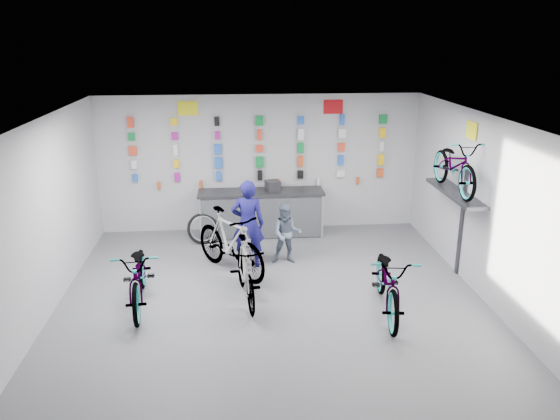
{
  "coord_description": "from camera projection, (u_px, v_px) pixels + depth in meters",
  "views": [
    {
      "loc": [
        -0.58,
        -7.72,
        4.21
      ],
      "look_at": [
        0.22,
        1.4,
        1.25
      ],
      "focal_mm": 35.0,
      "sensor_mm": 36.0,
      "label": 1
    }
  ],
  "objects": [
    {
      "name": "wall_back",
      "position": [
        260.0,
        163.0,
        11.99
      ],
      "size": [
        7.0,
        0.0,
        7.0
      ],
      "primitive_type": "plane",
      "rotation": [
        1.57,
        0.0,
        0.0
      ],
      "color": "#AEAEB0",
      "rests_on": "floor"
    },
    {
      "name": "wall_left",
      "position": [
        33.0,
        230.0,
        7.91
      ],
      "size": [
        0.0,
        8.0,
        8.0
      ],
      "primitive_type": "plane",
      "rotation": [
        1.57,
        0.0,
        1.57
      ],
      "color": "#AEAEB0",
      "rests_on": "floor"
    },
    {
      "name": "wall_bracket",
      "position": [
        456.0,
        197.0,
        9.62
      ],
      "size": [
        0.39,
        1.9,
        2.0
      ],
      "color": "#333338",
      "rests_on": "wall_right"
    },
    {
      "name": "bike_service",
      "position": [
        230.0,
        242.0,
        9.92
      ],
      "size": [
        1.63,
        1.95,
        1.2
      ],
      "primitive_type": "imported",
      "rotation": [
        0.0,
        0.0,
        0.63
      ],
      "color": "gray",
      "rests_on": "floor"
    },
    {
      "name": "bike_left",
      "position": [
        139.0,
        275.0,
        8.75
      ],
      "size": [
        0.89,
        2.06,
        1.05
      ],
      "primitive_type": "imported",
      "rotation": [
        0.0,
        0.0,
        0.09
      ],
      "color": "gray",
      "rests_on": "floor"
    },
    {
      "name": "bike_wall",
      "position": [
        455.0,
        165.0,
        9.43
      ],
      "size": [
        0.63,
        1.8,
        0.95
      ],
      "primitive_type": "imported",
      "color": "gray",
      "rests_on": "wall_bracket"
    },
    {
      "name": "clerk",
      "position": [
        248.0,
        224.0,
        10.16
      ],
      "size": [
        0.64,
        0.44,
        1.68
      ],
      "primitive_type": "imported",
      "rotation": [
        0.0,
        0.0,
        3.08
      ],
      "color": "#131153",
      "rests_on": "floor"
    },
    {
      "name": "sign_right",
      "position": [
        333.0,
        107.0,
        11.73
      ],
      "size": [
        0.42,
        0.02,
        0.3
      ],
      "primitive_type": "cube",
      "color": "red",
      "rests_on": "wall_back"
    },
    {
      "name": "register",
      "position": [
        273.0,
        186.0,
        11.7
      ],
      "size": [
        0.35,
        0.36,
        0.22
      ],
      "primitive_type": "cube",
      "rotation": [
        0.0,
        0.0,
        0.25
      ],
      "color": "black",
      "rests_on": "counter"
    },
    {
      "name": "customer",
      "position": [
        287.0,
        234.0,
        10.37
      ],
      "size": [
        0.61,
        0.49,
        1.18
      ],
      "primitive_type": "imported",
      "rotation": [
        0.0,
        0.0,
        -0.08
      ],
      "color": "slate",
      "rests_on": "floor"
    },
    {
      "name": "wall_front",
      "position": [
        311.0,
        386.0,
        4.41
      ],
      "size": [
        7.0,
        0.0,
        7.0
      ],
      "primitive_type": "plane",
      "rotation": [
        -1.57,
        0.0,
        0.0
      ],
      "color": "#AEAEB0",
      "rests_on": "floor"
    },
    {
      "name": "sign_left",
      "position": [
        188.0,
        108.0,
        11.47
      ],
      "size": [
        0.42,
        0.02,
        0.3
      ],
      "primitive_type": "cube",
      "color": "yellow",
      "rests_on": "wall_back"
    },
    {
      "name": "merch_wall",
      "position": [
        264.0,
        151.0,
        11.84
      ],
      "size": [
        5.57,
        0.08,
        1.56
      ],
      "color": "blue",
      "rests_on": "wall_back"
    },
    {
      "name": "spare_wheel",
      "position": [
        203.0,
        229.0,
        11.46
      ],
      "size": [
        0.7,
        0.36,
        0.65
      ],
      "rotation": [
        0.0,
        0.0,
        0.15
      ],
      "color": "black",
      "rests_on": "floor"
    },
    {
      "name": "sign_side",
      "position": [
        472.0,
        130.0,
        9.27
      ],
      "size": [
        0.02,
        0.4,
        0.3
      ],
      "primitive_type": "cube",
      "color": "yellow",
      "rests_on": "wall_right"
    },
    {
      "name": "bike_center",
      "position": [
        246.0,
        271.0,
        8.91
      ],
      "size": [
        0.69,
        1.78,
        1.04
      ],
      "primitive_type": "imported",
      "rotation": [
        0.0,
        0.0,
        0.12
      ],
      "color": "gray",
      "rests_on": "floor"
    },
    {
      "name": "counter",
      "position": [
        261.0,
        214.0,
        11.86
      ],
      "size": [
        2.7,
        0.66,
        1.0
      ],
      "color": "black",
      "rests_on": "floor"
    },
    {
      "name": "floor",
      "position": [
        274.0,
        312.0,
        8.66
      ],
      "size": [
        8.0,
        8.0,
        0.0
      ],
      "primitive_type": "plane",
      "color": "#535358",
      "rests_on": "ground"
    },
    {
      "name": "wall_right",
      "position": [
        497.0,
        217.0,
        8.49
      ],
      "size": [
        0.0,
        8.0,
        8.0
      ],
      "primitive_type": "plane",
      "rotation": [
        1.57,
        0.0,
        -1.57
      ],
      "color": "#AEAEB0",
      "rests_on": "floor"
    },
    {
      "name": "ceiling",
      "position": [
        273.0,
        124.0,
        7.74
      ],
      "size": [
        8.0,
        8.0,
        0.0
      ],
      "primitive_type": "plane",
      "rotation": [
        3.14,
        0.0,
        0.0
      ],
      "color": "white",
      "rests_on": "wall_back"
    },
    {
      "name": "bike_right",
      "position": [
        388.0,
        281.0,
        8.51
      ],
      "size": [
        0.98,
        2.13,
        1.08
      ],
      "primitive_type": "imported",
      "rotation": [
        0.0,
        0.0,
        -0.13
      ],
      "color": "gray",
      "rests_on": "floor"
    }
  ]
}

